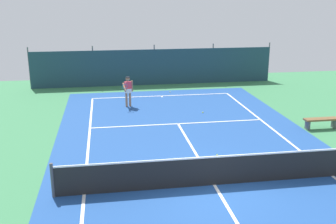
# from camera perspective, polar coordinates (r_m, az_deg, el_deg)

# --- Properties ---
(ground_plane) EXTENTS (36.00, 36.00, 0.00)m
(ground_plane) POSITION_cam_1_polar(r_m,az_deg,el_deg) (13.11, 6.63, -10.32)
(ground_plane) COLOR #387A4C
(court_surface) EXTENTS (11.02, 26.60, 0.01)m
(court_surface) POSITION_cam_1_polar(r_m,az_deg,el_deg) (13.11, 6.63, -10.31)
(court_surface) COLOR #1E478C
(court_surface) RESTS_ON ground
(tennis_net) EXTENTS (10.12, 0.10, 1.10)m
(tennis_net) POSITION_cam_1_polar(r_m,az_deg,el_deg) (12.89, 6.70, -8.29)
(tennis_net) COLOR black
(tennis_net) RESTS_ON ground
(back_fence) EXTENTS (16.30, 0.98, 2.70)m
(back_fence) POSITION_cam_1_polar(r_m,az_deg,el_deg) (27.61, -2.06, 5.51)
(back_fence) COLOR #1E3D4C
(back_fence) RESTS_ON ground
(tennis_player) EXTENTS (0.62, 0.80, 1.64)m
(tennis_player) POSITION_cam_1_polar(r_m,az_deg,el_deg) (21.72, -5.75, 3.24)
(tennis_player) COLOR #9E7051
(tennis_player) RESTS_ON ground
(tennis_ball_near_player) EXTENTS (0.07, 0.07, 0.07)m
(tennis_ball_near_player) POSITION_cam_1_polar(r_m,az_deg,el_deg) (15.33, 7.04, -6.13)
(tennis_ball_near_player) COLOR #CCDB33
(tennis_ball_near_player) RESTS_ON ground
(tennis_ball_midcourt) EXTENTS (0.07, 0.07, 0.07)m
(tennis_ball_midcourt) POSITION_cam_1_polar(r_m,az_deg,el_deg) (25.02, 0.28, 2.90)
(tennis_ball_midcourt) COLOR #CCDB33
(tennis_ball_midcourt) RESTS_ON ground
(tennis_ball_by_sideline) EXTENTS (0.07, 0.07, 0.07)m
(tennis_ball_by_sideline) POSITION_cam_1_polar(r_m,az_deg,el_deg) (20.70, 5.00, -0.05)
(tennis_ball_by_sideline) COLOR #CCDB33
(tennis_ball_by_sideline) RESTS_ON ground
(parked_car) EXTENTS (2.05, 4.22, 1.68)m
(parked_car) POSITION_cam_1_polar(r_m,az_deg,el_deg) (29.23, -7.35, 6.35)
(parked_car) COLOR silver
(parked_car) RESTS_ON ground
(courtside_bench) EXTENTS (1.60, 0.40, 0.49)m
(courtside_bench) POSITION_cam_1_polar(r_m,az_deg,el_deg) (19.42, 21.07, -1.18)
(courtside_bench) COLOR brown
(courtside_bench) RESTS_ON ground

